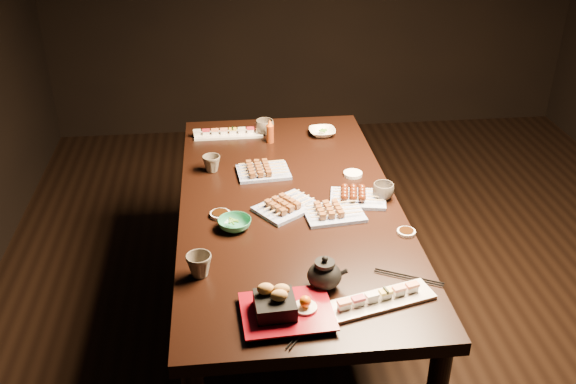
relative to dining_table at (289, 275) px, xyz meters
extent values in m
plane|color=black|center=(0.47, 0.00, -0.38)|extent=(5.00, 5.00, 0.00)
cube|color=black|center=(0.00, 0.00, 0.00)|extent=(1.01, 1.85, 0.75)
imported|color=#2A815A|center=(-0.23, -0.18, 0.40)|extent=(0.14, 0.14, 0.04)
imported|color=#F7EBCA|center=(0.24, 0.66, 0.39)|extent=(0.13, 0.13, 0.03)
imported|color=#50483D|center=(-0.36, -0.47, 0.42)|extent=(0.09, 0.09, 0.08)
imported|color=#50483D|center=(0.39, -0.01, 0.41)|extent=(0.10, 0.10, 0.07)
imported|color=#50483D|center=(-0.32, 0.32, 0.41)|extent=(0.09, 0.09, 0.07)
imported|color=#50483D|center=(-0.05, 0.71, 0.41)|extent=(0.11, 0.11, 0.07)
cylinder|color=maroon|center=(-0.03, 0.60, 0.43)|extent=(0.04, 0.04, 0.12)
cylinder|color=white|center=(-0.29, -0.08, 0.38)|extent=(0.10, 0.10, 0.01)
cylinder|color=white|center=(0.31, 0.21, 0.38)|extent=(0.11, 0.11, 0.01)
cylinder|color=white|center=(0.42, -0.29, 0.38)|extent=(0.09, 0.09, 0.01)
cylinder|color=white|center=(-0.35, 0.69, 0.38)|extent=(0.10, 0.10, 0.01)
camera|label=1|loc=(-0.26, -2.29, 1.70)|focal=40.00mm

